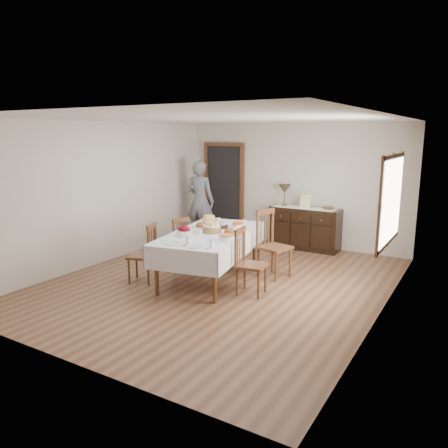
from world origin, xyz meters
The scene contains 26 objects.
ground centered at (0.00, 0.00, 0.00)m, with size 6.00×6.00×0.00m, color brown.
room_shell centered at (-0.15, 0.42, 1.64)m, with size 5.02×6.02×2.65m.
dining_table centered at (-0.24, 0.06, 0.70)m, with size 1.57×2.48×0.79m.
chair_left_near centered at (-1.07, -0.61, 0.49)m, with size 0.52×0.52×0.97m.
chair_left_far centered at (-1.07, 0.25, 0.47)m, with size 0.46×0.46×0.93m.
chair_right_near centered at (0.62, -0.23, 0.51)m, with size 0.47×0.47×1.00m.
chair_right_far centered at (0.56, 0.72, 0.57)m, with size 0.57×0.57×1.13m.
sideboard centered at (0.40, 2.72, 0.44)m, with size 1.45×0.53×0.87m.
person centered at (-1.85, 2.16, 0.97)m, with size 0.60×0.39×1.93m, color slate.
bread_basket centered at (-0.21, 0.06, 0.87)m, with size 0.30×0.30×0.18m.
egg_basket centered at (-0.26, 0.43, 0.83)m, with size 0.23×0.23×0.11m.
ham_platter_a centered at (-0.57, 0.29, 0.82)m, with size 0.31×0.31×0.11m.
ham_platter_b centered at (0.10, 0.11, 0.82)m, with size 0.31×0.31×0.11m.
beet_bowl centered at (-0.45, -0.37, 0.87)m, with size 0.24×0.24×0.17m.
carrot_bowl centered at (-0.03, 0.61, 0.84)m, with size 0.20×0.20×0.09m.
pineapple_bowl centered at (-0.68, 0.71, 0.85)m, with size 0.25×0.25×0.13m.
casserole_dish centered at (0.24, -0.22, 0.83)m, with size 0.22×0.22×0.08m.
butter_dish centered at (-0.36, -0.13, 0.83)m, with size 0.15×0.11×0.07m.
setting_left centered at (-0.24, -0.80, 0.81)m, with size 0.44×0.31×0.10m.
setting_right centered at (0.16, -0.79, 0.81)m, with size 0.44×0.31×0.10m.
glass_far_a centered at (-0.51, 0.75, 0.84)m, with size 0.07×0.07×0.10m.
glass_far_b centered at (-0.07, 0.89, 0.84)m, with size 0.06×0.06×0.09m.
runner centered at (0.39, 2.68, 0.88)m, with size 1.30×0.35×0.01m.
table_lamp centered at (-0.07, 2.71, 1.23)m, with size 0.26×0.26×0.46m.
picture_frame centered at (0.42, 2.64, 1.01)m, with size 0.22×0.08×0.28m.
deco_bowl centered at (0.87, 2.75, 0.90)m, with size 0.20×0.20×0.06m.
Camera 1 is at (3.52, -5.79, 2.37)m, focal length 35.00 mm.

